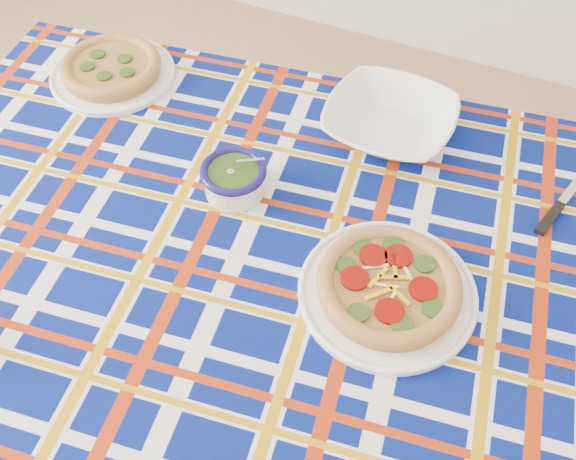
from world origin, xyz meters
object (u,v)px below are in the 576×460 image
at_px(main_focaccia_plate, 389,285).
at_px(serving_bowl, 389,122).
at_px(dining_table, 285,271).
at_px(pesto_bowl, 234,177).

bearing_deg(main_focaccia_plate, serving_bowl, 108.32).
bearing_deg(main_focaccia_plate, dining_table, 173.48).
relative_size(dining_table, pesto_bowl, 13.22).
bearing_deg(dining_table, pesto_bowl, 141.79).
height_order(dining_table, serving_bowl, serving_bowl).
distance_m(dining_table, serving_bowl, 0.36).
bearing_deg(pesto_bowl, dining_table, -30.75).
relative_size(main_focaccia_plate, pesto_bowl, 2.47).
distance_m(main_focaccia_plate, pesto_bowl, 0.34).
bearing_deg(main_focaccia_plate, pesto_bowl, 162.55).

